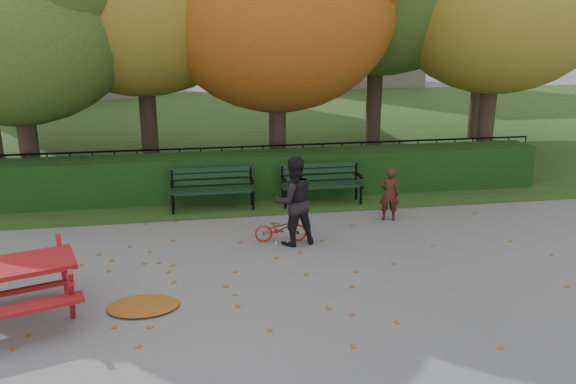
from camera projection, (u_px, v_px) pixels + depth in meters
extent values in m
plane|color=slate|center=(304.00, 277.00, 8.96)|extent=(90.00, 90.00, 0.00)
plane|color=#203815|center=(236.00, 124.00, 22.17)|extent=(90.00, 90.00, 0.00)
cube|color=black|center=(267.00, 174.00, 13.06)|extent=(13.00, 0.90, 1.00)
cube|color=black|center=(263.00, 182.00, 13.94)|extent=(14.00, 0.04, 0.04)
cube|color=black|center=(263.00, 146.00, 13.67)|extent=(14.00, 0.04, 0.04)
cylinder|color=black|center=(138.00, 171.00, 13.34)|extent=(0.03, 0.03, 1.00)
cylinder|color=black|center=(263.00, 166.00, 13.82)|extent=(0.03, 0.03, 1.00)
cylinder|color=black|center=(380.00, 161.00, 14.29)|extent=(0.03, 0.03, 1.00)
cylinder|color=black|center=(507.00, 156.00, 14.85)|extent=(0.03, 0.03, 1.00)
cylinder|color=#30211B|center=(28.00, 137.00, 13.18)|extent=(0.44, 0.44, 2.62)
ellipsoid|color=#274816|center=(11.00, 11.00, 12.36)|extent=(5.60, 5.60, 5.04)
cylinder|color=#30211B|center=(148.00, 115.00, 14.66)|extent=(0.44, 0.44, 3.15)
cylinder|color=#30211B|center=(277.00, 123.00, 14.48)|extent=(0.44, 0.44, 2.80)
ellipsoid|color=#954115|center=(277.00, 0.00, 13.61)|extent=(6.00, 6.00, 5.40)
cylinder|color=#30211B|center=(374.00, 100.00, 16.08)|extent=(0.44, 0.44, 3.50)
cylinder|color=#30211B|center=(487.00, 115.00, 15.17)|extent=(0.44, 0.44, 2.97)
cylinder|color=#30211B|center=(477.00, 92.00, 19.20)|extent=(0.44, 0.44, 3.15)
cube|color=black|center=(213.00, 193.00, 11.85)|extent=(1.80, 0.12, 0.04)
cube|color=black|center=(213.00, 190.00, 12.02)|extent=(1.80, 0.12, 0.04)
cube|color=black|center=(212.00, 188.00, 12.19)|extent=(1.80, 0.12, 0.04)
cube|color=black|center=(212.00, 182.00, 12.25)|extent=(1.80, 0.05, 0.10)
cube|color=black|center=(212.00, 175.00, 12.20)|extent=(1.80, 0.05, 0.10)
cube|color=black|center=(212.00, 170.00, 12.17)|extent=(1.80, 0.05, 0.10)
cube|color=black|center=(172.00, 193.00, 11.90)|extent=(0.05, 0.55, 0.06)
cube|color=black|center=(172.00, 180.00, 12.08)|extent=(0.05, 0.05, 0.41)
cylinder|color=black|center=(173.00, 205.00, 11.78)|extent=(0.05, 0.05, 0.44)
cylinder|color=black|center=(173.00, 200.00, 12.12)|extent=(0.05, 0.05, 0.44)
cube|color=black|center=(172.00, 184.00, 11.86)|extent=(0.05, 0.45, 0.04)
cube|color=black|center=(252.00, 189.00, 12.17)|extent=(0.05, 0.55, 0.06)
cube|color=black|center=(251.00, 176.00, 12.35)|extent=(0.05, 0.05, 0.41)
cylinder|color=black|center=(253.00, 201.00, 12.05)|extent=(0.05, 0.05, 0.44)
cylinder|color=black|center=(251.00, 196.00, 12.39)|extent=(0.05, 0.05, 0.44)
cube|color=black|center=(252.00, 180.00, 12.13)|extent=(0.05, 0.45, 0.04)
cube|color=black|center=(324.00, 187.00, 12.24)|extent=(1.80, 0.12, 0.04)
cube|color=black|center=(322.00, 185.00, 12.41)|extent=(1.80, 0.12, 0.04)
cube|color=black|center=(320.00, 183.00, 12.57)|extent=(1.80, 0.12, 0.04)
cube|color=black|center=(319.00, 177.00, 12.63)|extent=(1.80, 0.05, 0.10)
cube|color=black|center=(319.00, 171.00, 12.58)|extent=(1.80, 0.05, 0.10)
cube|color=black|center=(319.00, 165.00, 12.55)|extent=(1.80, 0.05, 0.10)
cube|color=black|center=(284.00, 188.00, 12.28)|extent=(0.05, 0.55, 0.06)
cube|color=black|center=(282.00, 175.00, 12.47)|extent=(0.05, 0.05, 0.41)
cylinder|color=black|center=(285.00, 199.00, 12.16)|extent=(0.05, 0.05, 0.44)
cylinder|color=black|center=(283.00, 194.00, 12.50)|extent=(0.05, 0.05, 0.44)
cube|color=black|center=(284.00, 179.00, 12.24)|extent=(0.05, 0.45, 0.04)
cube|color=black|center=(359.00, 184.00, 12.55)|extent=(0.05, 0.55, 0.06)
cube|color=black|center=(356.00, 171.00, 12.73)|extent=(0.05, 0.05, 0.41)
cylinder|color=black|center=(361.00, 195.00, 12.43)|extent=(0.05, 0.05, 0.44)
cylinder|color=black|center=(356.00, 190.00, 12.77)|extent=(0.05, 0.05, 0.44)
cube|color=black|center=(359.00, 175.00, 12.51)|extent=(0.05, 0.45, 0.04)
cube|color=maroon|center=(1.00, 313.00, 6.90)|extent=(1.93, 0.85, 0.05)
cube|color=maroon|center=(72.00, 296.00, 7.42)|extent=(0.23, 0.55, 0.95)
cube|color=maroon|center=(63.00, 269.00, 8.24)|extent=(0.23, 0.55, 0.95)
cube|color=maroon|center=(65.00, 263.00, 7.75)|extent=(0.51, 1.41, 0.06)
cube|color=maroon|center=(0.00, 295.00, 7.46)|extent=(1.66, 0.59, 0.06)
ellipsoid|color=brown|center=(143.00, 306.00, 7.98)|extent=(1.15, 0.92, 0.07)
imported|color=#3B1913|center=(389.00, 194.00, 11.39)|extent=(0.45, 0.34, 1.11)
imported|color=black|center=(293.00, 201.00, 10.08)|extent=(0.90, 0.76, 1.64)
imported|color=maroon|center=(281.00, 228.00, 10.34)|extent=(0.99, 0.41, 0.51)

